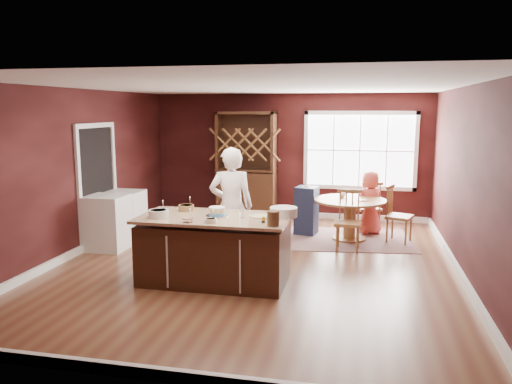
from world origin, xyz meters
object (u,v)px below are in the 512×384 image
(chair_north, at_px, (369,206))
(hutch, at_px, (247,165))
(chair_south, at_px, (348,221))
(high_chair, at_px, (306,209))
(baker, at_px, (231,207))
(toddler, at_px, (311,192))
(layer_cake, at_px, (217,212))
(chair_east, at_px, (400,214))
(seated_woman, at_px, (370,203))
(kitchen_island, at_px, (215,251))
(dryer, at_px, (125,215))
(washer, at_px, (108,222))
(dining_table, at_px, (350,211))

(chair_north, xyz_separation_m, hutch, (-2.62, 0.72, 0.66))
(chair_south, distance_m, high_chair, 1.28)
(baker, xyz_separation_m, toddler, (0.98, 2.24, -0.10))
(baker, relative_size, layer_cake, 5.88)
(chair_east, relative_size, hutch, 0.45)
(chair_north, relative_size, seated_woman, 0.83)
(layer_cake, height_order, chair_east, layer_cake)
(baker, relative_size, chair_north, 1.80)
(seated_woman, bearing_deg, hutch, -52.02)
(high_chair, height_order, hutch, hutch)
(high_chair, distance_m, toddler, 0.35)
(kitchen_island, height_order, baker, baker)
(baker, height_order, chair_north, baker)
(hutch, bearing_deg, chair_south, -43.93)
(dryer, bearing_deg, toddler, 20.40)
(washer, relative_size, dryer, 1.03)
(toddler, bearing_deg, layer_cake, -108.14)
(kitchen_island, distance_m, seated_woman, 3.84)
(toddler, distance_m, dryer, 3.50)
(dining_table, distance_m, chair_south, 0.74)
(baker, xyz_separation_m, seated_woman, (2.09, 2.41, -0.30))
(chair_south, height_order, washer, chair_south)
(toddler, height_order, hutch, hutch)
(dining_table, bearing_deg, toddler, 154.98)
(chair_east, distance_m, toddler, 1.69)
(chair_north, height_order, washer, chair_north)
(chair_north, bearing_deg, kitchen_island, 41.74)
(high_chair, bearing_deg, layer_cake, -97.02)
(chair_north, relative_size, dryer, 1.11)
(washer, bearing_deg, high_chair, 28.71)
(kitchen_island, bearing_deg, toddler, 71.47)
(baker, xyz_separation_m, chair_east, (2.60, 1.88, -0.39))
(layer_cake, xyz_separation_m, chair_east, (2.60, 2.63, -0.46))
(seated_woman, relative_size, dryer, 1.35)
(seated_woman, height_order, washer, seated_woman)
(dining_table, height_order, seated_woman, seated_woman)
(chair_north, bearing_deg, layer_cake, 41.90)
(hutch, bearing_deg, dryer, -127.14)
(dryer, bearing_deg, chair_east, 9.90)
(chair_east, relative_size, high_chair, 1.09)
(dining_table, distance_m, washer, 4.28)
(toddler, bearing_deg, chair_north, 18.55)
(chair_east, distance_m, washer, 5.11)
(chair_south, relative_size, washer, 1.12)
(kitchen_island, bearing_deg, layer_cake, 43.42)
(kitchen_island, distance_m, hutch, 4.20)
(seated_woman, bearing_deg, washer, -7.93)
(chair_east, height_order, toddler, chair_east)
(dining_table, relative_size, chair_east, 1.26)
(layer_cake, distance_m, chair_north, 3.98)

